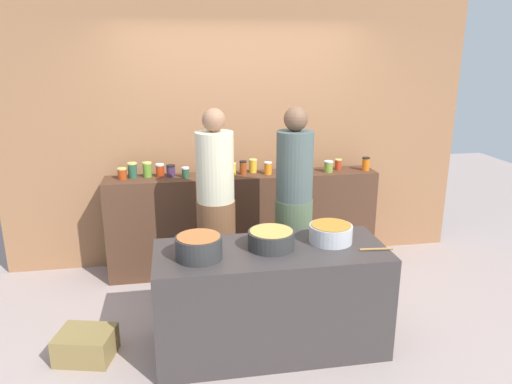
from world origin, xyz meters
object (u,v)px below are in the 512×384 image
(preserve_jar_8, at_px, (243,168))
(preserve_jar_1, at_px, (132,170))
(preserve_jar_7, at_px, (233,169))
(cooking_pot_right, at_px, (331,233))
(cook_in_cap, at_px, (294,217))
(preserve_jar_6, at_px, (212,169))
(preserve_jar_14, at_px, (366,164))
(preserve_jar_3, at_px, (160,170))
(bread_crate, at_px, (86,345))
(preserve_jar_0, at_px, (122,174))
(preserve_jar_12, at_px, (329,166))
(preserve_jar_13, at_px, (338,164))
(cooking_pot_center, at_px, (271,239))
(wooden_spoon, at_px, (376,249))
(cooking_pot_left, at_px, (199,247))
(preserve_jar_2, at_px, (147,170))
(preserve_jar_4, at_px, (171,171))
(preserve_jar_11, at_px, (308,168))
(preserve_jar_10, at_px, (268,168))
(preserve_jar_9, at_px, (253,166))
(cook_with_tongs, at_px, (216,219))

(preserve_jar_8, bearing_deg, preserve_jar_1, 177.21)
(preserve_jar_7, xyz_separation_m, cooking_pot_right, (0.58, -1.31, -0.20))
(preserve_jar_1, bearing_deg, cook_in_cap, -29.58)
(preserve_jar_6, height_order, preserve_jar_7, preserve_jar_6)
(preserve_jar_14, bearing_deg, preserve_jar_1, 177.47)
(preserve_jar_3, distance_m, bread_crate, 1.78)
(preserve_jar_0, relative_size, preserve_jar_12, 0.95)
(preserve_jar_13, height_order, cooking_pot_right, preserve_jar_13)
(preserve_jar_7, height_order, cooking_pot_center, preserve_jar_7)
(preserve_jar_12, height_order, wooden_spoon, preserve_jar_12)
(cooking_pot_left, relative_size, cook_in_cap, 0.19)
(preserve_jar_2, distance_m, preserve_jar_13, 1.92)
(preserve_jar_4, height_order, cooking_pot_left, preserve_jar_4)
(preserve_jar_2, distance_m, cooking_pot_left, 1.59)
(preserve_jar_3, height_order, preserve_jar_7, preserve_jar_7)
(preserve_jar_11, height_order, wooden_spoon, preserve_jar_11)
(preserve_jar_11, xyz_separation_m, cooking_pot_right, (-0.17, -1.29, -0.19))
(preserve_jar_12, bearing_deg, preserve_jar_11, -179.74)
(preserve_jar_7, relative_size, preserve_jar_11, 1.26)
(bread_crate, bearing_deg, preserve_jar_13, 29.80)
(preserve_jar_12, bearing_deg, preserve_jar_1, 176.92)
(preserve_jar_8, height_order, preserve_jar_11, preserve_jar_8)
(cook_in_cap, bearing_deg, preserve_jar_14, 36.86)
(preserve_jar_2, height_order, cooking_pot_right, preserve_jar_2)
(preserve_jar_10, xyz_separation_m, cooking_pot_left, (-0.77, -1.43, -0.19))
(preserve_jar_9, xyz_separation_m, cook_with_tongs, (-0.44, -0.74, -0.28))
(preserve_jar_1, xyz_separation_m, preserve_jar_13, (2.06, -0.02, -0.02))
(preserve_jar_12, height_order, preserve_jar_14, preserve_jar_14)
(preserve_jar_10, bearing_deg, cooking_pot_center, -100.02)
(preserve_jar_4, xyz_separation_m, preserve_jar_12, (1.57, -0.08, -0.00))
(wooden_spoon, bearing_deg, cooking_pot_center, 166.77)
(preserve_jar_3, distance_m, preserve_jar_10, 1.06)
(cook_in_cap, bearing_deg, cooking_pot_center, -117.35)
(preserve_jar_10, bearing_deg, cooking_pot_left, -118.27)
(preserve_jar_9, xyz_separation_m, bread_crate, (-1.49, -1.39, -0.97))
(cooking_pot_center, bearing_deg, preserve_jar_12, 57.13)
(cooking_pot_left, bearing_deg, preserve_jar_10, 61.73)
(preserve_jar_4, relative_size, preserve_jar_12, 1.00)
(cooking_pot_right, relative_size, cook_with_tongs, 0.19)
(cook_in_cap, bearing_deg, preserve_jar_11, 65.73)
(preserve_jar_8, bearing_deg, preserve_jar_6, -176.91)
(preserve_jar_13, distance_m, bread_crate, 2.89)
(preserve_jar_3, xyz_separation_m, bread_crate, (-0.57, -1.38, -0.97))
(bread_crate, bearing_deg, preserve_jar_10, 38.53)
(preserve_jar_0, distance_m, preserve_jar_11, 1.81)
(preserve_jar_6, bearing_deg, cooking_pot_left, -98.35)
(preserve_jar_10, bearing_deg, preserve_jar_8, 170.98)
(preserve_jar_0, xyz_separation_m, preserve_jar_9, (1.27, 0.05, 0.01))
(preserve_jar_6, height_order, cooking_pot_right, preserve_jar_6)
(preserve_jar_3, bearing_deg, preserve_jar_10, -4.97)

